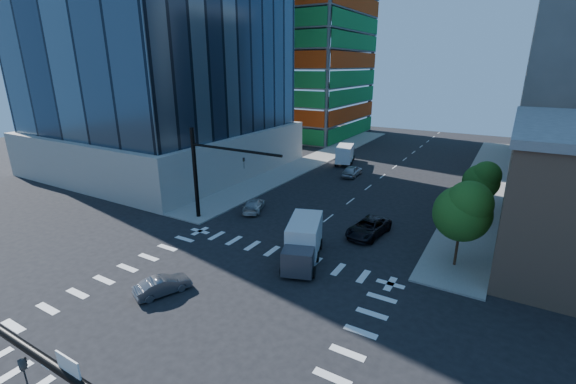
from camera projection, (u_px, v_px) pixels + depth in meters
The scene contains 14 objects.
ground at pixel (208, 311), 24.26m from camera, with size 160.00×160.00×0.00m, color black.
road_markings at pixel (208, 311), 24.26m from camera, with size 20.00×20.00×0.01m, color silver.
sidewalk_ne at pixel (484, 182), 50.93m from camera, with size 5.00×60.00×0.15m, color gray.
sidewalk_nw at pixel (315, 159), 62.98m from camera, with size 5.00×60.00×0.15m, color gray.
construction_building at pixel (301, 16), 80.42m from camera, with size 25.16×34.50×70.60m.
signal_mast_nw at pixel (206, 167), 36.76m from camera, with size 10.20×0.40×9.00m.
tree_south at pixel (464, 210), 28.07m from camera, with size 4.16×4.16×6.82m.
tree_north at pixel (483, 180), 37.96m from camera, with size 3.54×3.52×5.78m.
car_nb_far at pixel (369, 228), 34.88m from camera, with size 2.48×5.39×1.50m, color black.
car_sb_near at pixel (254, 205), 40.84m from camera, with size 1.79×4.41×1.28m, color #BDBDBD.
car_sb_mid at pixel (352, 171), 53.57m from camera, with size 1.83×4.54×1.55m, color #A7A9AF.
car_sb_cross at pixel (163, 285), 25.97m from camera, with size 1.30×3.74×1.23m, color #56575C.
box_truck_near at pixel (303, 246), 29.94m from camera, with size 4.41×6.49×3.14m.
box_truck_far at pixel (345, 155), 60.42m from camera, with size 3.84×6.15×3.00m.
Camera 1 is at (14.85, -15.25, 14.76)m, focal length 24.00 mm.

